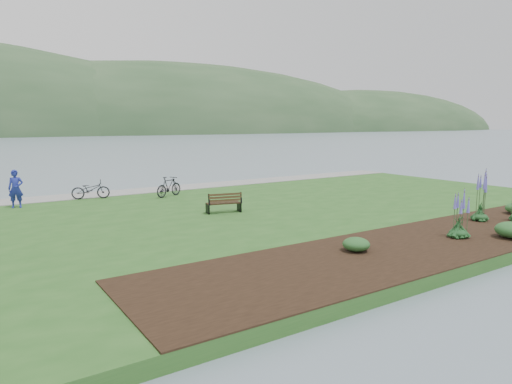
# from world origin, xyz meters

# --- Properties ---
(ground) EXTENTS (600.00, 600.00, 0.00)m
(ground) POSITION_xyz_m (0.00, 0.00, 0.00)
(ground) COLOR slate
(ground) RESTS_ON ground
(lawn) EXTENTS (34.00, 20.00, 0.40)m
(lawn) POSITION_xyz_m (0.00, -2.00, 0.20)
(lawn) COLOR #24511C
(lawn) RESTS_ON ground
(shoreline_path) EXTENTS (34.00, 2.20, 0.03)m
(shoreline_path) POSITION_xyz_m (0.00, 6.90, 0.42)
(shoreline_path) COLOR gray
(shoreline_path) RESTS_ON lawn
(garden_bed) EXTENTS (24.00, 4.40, 0.04)m
(garden_bed) POSITION_xyz_m (3.00, -9.80, 0.42)
(garden_bed) COLOR black
(garden_bed) RESTS_ON lawn
(far_hillside) EXTENTS (580.00, 80.00, 38.00)m
(far_hillside) POSITION_xyz_m (20.00, 170.00, 0.00)
(far_hillside) COLOR #2B4B2A
(far_hillside) RESTS_ON ground
(park_bench) EXTENTS (1.62, 0.94, 0.95)m
(park_bench) POSITION_xyz_m (-1.85, -1.57, 0.87)
(park_bench) COLOR black
(park_bench) RESTS_ON lawn
(person) EXTENTS (0.88, 0.71, 2.12)m
(person) POSITION_xyz_m (-9.44, 4.98, 1.46)
(person) COLOR navy
(person) RESTS_ON lawn
(bicycle_a) EXTENTS (1.15, 2.03, 1.01)m
(bicycle_a) POSITION_xyz_m (-5.87, 5.65, 0.90)
(bicycle_a) COLOR black
(bicycle_a) RESTS_ON lawn
(bicycle_b) EXTENTS (1.23, 1.89, 1.10)m
(bicycle_b) POSITION_xyz_m (-2.12, 4.07, 0.95)
(bicycle_b) COLOR black
(bicycle_b) RESTS_ON lawn
(echium_0) EXTENTS (0.62, 0.62, 1.74)m
(echium_0) POSITION_xyz_m (2.67, -10.04, 1.17)
(echium_0) COLOR #153C1B
(echium_0) RESTS_ON garden_bed
(echium_1) EXTENTS (0.62, 0.62, 2.35)m
(echium_1) POSITION_xyz_m (5.94, -8.90, 1.46)
(echium_1) COLOR #153C1B
(echium_1) RESTS_ON garden_bed
(shrub_0) EXTENTS (0.84, 0.84, 0.42)m
(shrub_0) POSITION_xyz_m (-1.53, -9.30, 0.65)
(shrub_0) COLOR #1E4C21
(shrub_0) RESTS_ON garden_bed
(shrub_1) EXTENTS (1.10, 1.10, 0.55)m
(shrub_1) POSITION_xyz_m (4.18, -11.10, 0.72)
(shrub_1) COLOR #1E4C21
(shrub_1) RESTS_ON garden_bed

